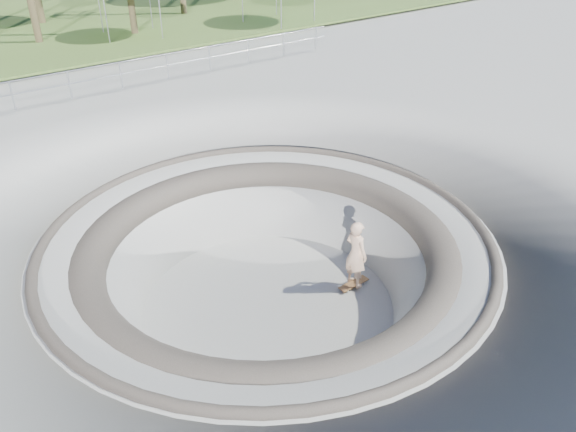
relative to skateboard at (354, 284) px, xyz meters
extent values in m
plane|color=#9C9D98|center=(-2.08, 0.83, 1.83)|extent=(180.00, 180.00, 0.00)
torus|color=#9C9D98|center=(-2.08, 0.83, -0.17)|extent=(14.00, 14.00, 4.00)
cylinder|color=#9C9D98|center=(-2.08, 0.83, -0.12)|extent=(6.60, 6.60, 0.10)
torus|color=#4D463E|center=(-2.08, 0.83, 1.81)|extent=(10.24, 10.24, 0.24)
torus|color=#4D463E|center=(-2.08, 0.83, 1.38)|extent=(8.91, 8.91, 0.81)
ellipsoid|color=brown|center=(32.92, 52.83, -3.53)|extent=(42.00, 30.00, 19.50)
cylinder|color=#999CA1|center=(-2.08, 12.83, 3.00)|extent=(25.00, 0.05, 0.05)
cylinder|color=#999CA1|center=(-2.08, 12.83, 2.55)|extent=(25.00, 0.05, 0.05)
cube|color=olive|center=(0.00, 0.00, 0.01)|extent=(0.88, 0.25, 0.02)
cylinder|color=#AAABAF|center=(0.00, 0.00, -0.03)|extent=(0.04, 0.18, 0.04)
cylinder|color=#AAABAF|center=(0.00, 0.00, -0.03)|extent=(0.04, 0.18, 0.04)
cylinder|color=white|center=(0.00, 0.00, -0.04)|extent=(0.07, 0.03, 0.07)
cylinder|color=white|center=(0.00, 0.00, -0.04)|extent=(0.07, 0.03, 0.07)
cylinder|color=white|center=(0.00, 0.00, -0.04)|extent=(0.07, 0.03, 0.07)
cylinder|color=white|center=(0.00, 0.00, -0.04)|extent=(0.07, 0.03, 0.07)
imported|color=beige|center=(0.00, 0.00, 0.92)|extent=(0.44, 0.66, 1.80)
cylinder|color=#999CA1|center=(2.79, 19.49, 3.15)|extent=(0.06, 0.06, 2.08)
cylinder|color=#999CA1|center=(5.43, 19.49, 3.15)|extent=(0.06, 0.06, 2.08)
cylinder|color=#999CA1|center=(2.79, 22.13, 3.15)|extent=(0.06, 0.06, 2.08)
cylinder|color=#999CA1|center=(5.43, 22.13, 3.15)|extent=(0.06, 0.06, 2.08)
cylinder|color=#999CA1|center=(10.86, 17.37, 3.26)|extent=(0.06, 0.06, 2.30)
cylinder|color=#999CA1|center=(13.79, 17.37, 3.26)|extent=(0.06, 0.06, 2.30)
cylinder|color=#999CA1|center=(10.86, 20.30, 3.26)|extent=(0.06, 0.06, 2.30)
camera|label=1|loc=(-8.48, -7.88, 8.61)|focal=35.00mm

